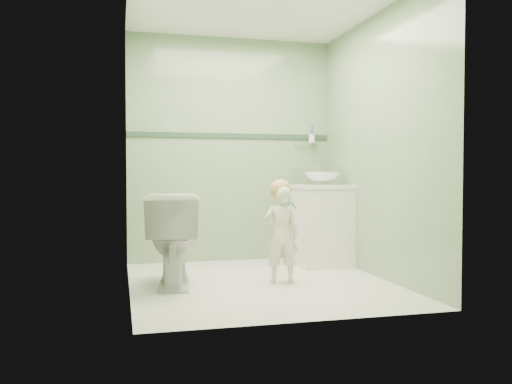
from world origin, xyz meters
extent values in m
plane|color=silver|center=(0.00, 0.00, 0.00)|extent=(2.50, 2.50, 0.00)
cube|color=gray|center=(0.00, 1.25, 1.20)|extent=(2.20, 0.04, 2.40)
cube|color=gray|center=(0.00, -1.25, 1.20)|extent=(2.20, 0.04, 2.40)
cube|color=gray|center=(-1.10, 0.00, 1.20)|extent=(0.04, 2.50, 2.40)
cube|color=gray|center=(1.10, 0.00, 1.20)|extent=(0.04, 2.50, 2.40)
plane|color=white|center=(0.00, 0.00, 2.40)|extent=(2.50, 2.50, 0.00)
cube|color=#2B4430|center=(0.00, 1.24, 1.35)|extent=(2.20, 0.02, 0.05)
cube|color=white|center=(0.84, 0.70, 0.40)|extent=(0.52, 0.50, 0.80)
cube|color=white|center=(0.84, 0.70, 0.81)|extent=(0.54, 0.52, 0.04)
imported|color=white|center=(0.84, 0.70, 0.89)|extent=(0.37, 0.37, 0.13)
cylinder|color=silver|center=(0.84, 0.90, 0.95)|extent=(0.03, 0.03, 0.18)
cylinder|color=silver|center=(0.84, 0.85, 1.03)|extent=(0.02, 0.12, 0.02)
cylinder|color=silver|center=(0.84, 1.20, 1.28)|extent=(0.26, 0.02, 0.02)
cylinder|color=silver|center=(0.90, 1.18, 1.33)|extent=(0.07, 0.07, 0.09)
cylinder|color=#406BCF|center=(0.89, 1.18, 1.40)|extent=(0.01, 0.01, 0.17)
cylinder|color=#CF413F|center=(0.91, 1.18, 1.40)|extent=(0.01, 0.01, 0.17)
cylinder|color=#6346A1|center=(0.90, 1.17, 1.40)|extent=(0.01, 0.01, 0.17)
imported|color=white|center=(-0.74, 0.08, 0.39)|extent=(0.53, 0.82, 0.79)
imported|color=beige|center=(0.18, -0.04, 0.42)|extent=(0.33, 0.23, 0.84)
sphere|color=tan|center=(0.18, -0.01, 0.80)|extent=(0.19, 0.19, 0.19)
cylinder|color=#0F917E|center=(0.24, -0.18, 0.68)|extent=(0.09, 0.13, 0.06)
cube|color=white|center=(0.19, -0.12, 0.72)|extent=(0.03, 0.03, 0.02)
camera|label=1|loc=(-1.17, -4.45, 0.95)|focal=37.72mm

